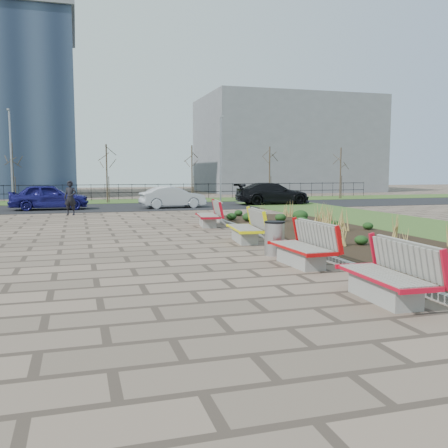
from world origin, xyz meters
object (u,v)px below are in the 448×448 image
object	(u,v)px
bench_b	(300,244)
car_blue	(49,197)
bench_a	(384,272)
pedestrian	(70,198)
lamp_east	(220,159)
bench_c	(245,226)
litter_bin	(275,239)
car_silver	(173,197)
bench_d	(208,214)
car_black	(273,194)
lamp_west	(11,158)

from	to	relation	value
bench_b	car_blue	distance (m)	20.42
bench_b	bench_a	bearing A→B (deg)	-92.14
bench_a	bench_b	xyz separation A→B (m)	(0.00, 3.33, 0.00)
pedestrian	lamp_east	xyz separation A→B (m)	(10.33, 8.65, 2.17)
pedestrian	car_blue	bearing A→B (deg)	127.13
bench_a	bench_b	bearing A→B (deg)	92.19
bench_c	pedestrian	size ratio (longest dim) A/B	1.21
pedestrian	bench_a	bearing A→B (deg)	-54.87
lamp_east	bench_b	bearing A→B (deg)	-101.65
bench_b	bench_c	distance (m)	4.08
bench_b	litter_bin	size ratio (longest dim) A/B	2.39
car_silver	bench_a	bearing A→B (deg)	172.33
bench_c	bench_d	bearing A→B (deg)	96.19
lamp_east	car_black	bearing A→B (deg)	-61.37
litter_bin	bench_b	bearing A→B (deg)	-88.83
car_silver	pedestrian	bearing A→B (deg)	112.61
car_black	lamp_west	distance (m)	17.05
bench_c	pedestrian	distance (m)	12.70
car_silver	bench_d	bearing A→B (deg)	170.89
bench_a	car_black	bearing A→B (deg)	74.71
bench_a	bench_d	xyz separation A→B (m)	(0.00, 12.03, 0.00)
pedestrian	lamp_west	bearing A→B (deg)	132.44
lamp_west	car_blue	bearing A→B (deg)	-63.18
car_blue	lamp_west	bearing A→B (deg)	27.07
pedestrian	lamp_east	distance (m)	13.64
bench_b	bench_d	distance (m)	8.69
pedestrian	car_black	xyz separation A→B (m)	(12.66, 4.37, -0.13)
bench_c	car_black	size ratio (longest dim) A/B	0.43
bench_a	litter_bin	world-z (taller)	bench_a
bench_c	litter_bin	xyz separation A→B (m)	(-0.03, -2.56, -0.06)
pedestrian	bench_b	bearing A→B (deg)	-51.73
litter_bin	car_black	size ratio (longest dim) A/B	0.18
car_silver	car_black	bearing A→B (deg)	-86.96
lamp_east	litter_bin	bearing A→B (deg)	-102.48
lamp_east	lamp_west	bearing A→B (deg)	180.00
bench_c	bench_b	bearing A→B (deg)	-83.81
bench_b	car_black	bearing A→B (deg)	67.69
pedestrian	lamp_west	size ratio (longest dim) A/B	0.29
bench_c	car_blue	distance (m)	16.61
car_black	pedestrian	bearing A→B (deg)	110.19
lamp_west	litter_bin	bearing A→B (deg)	-68.47
car_black	lamp_east	bearing A→B (deg)	29.79
bench_d	car_silver	world-z (taller)	car_silver
bench_d	car_blue	size ratio (longest dim) A/B	0.49
litter_bin	bench_c	bearing A→B (deg)	89.30
car_silver	lamp_east	bearing A→B (deg)	-46.28
bench_c	lamp_east	size ratio (longest dim) A/B	0.35
litter_bin	lamp_west	xyz separation A→B (m)	(-8.97, 22.73, 2.60)
litter_bin	car_black	world-z (taller)	car_black
bench_a	bench_d	size ratio (longest dim) A/B	1.00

